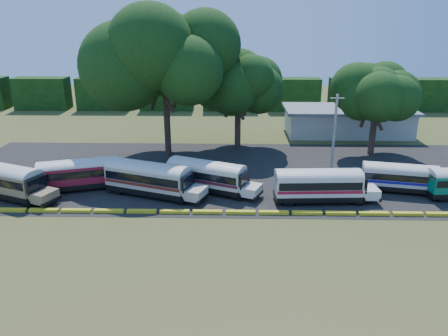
{
  "coord_description": "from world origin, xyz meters",
  "views": [
    {
      "loc": [
        0.81,
        -35.01,
        16.91
      ],
      "look_at": [
        -0.12,
        6.0,
        2.65
      ],
      "focal_mm": 35.0,
      "sensor_mm": 36.0,
      "label": 1
    }
  ],
  "objects_px": {
    "bus_beige": "(5,179)",
    "bus_cream_west": "(150,177)",
    "bus_white_red": "(320,184)",
    "tree_west": "(164,53)",
    "bus_red": "(81,172)"
  },
  "relations": [
    {
      "from": "tree_west",
      "to": "bus_red",
      "type": "bearing_deg",
      "value": -119.97
    },
    {
      "from": "bus_cream_west",
      "to": "bus_white_red",
      "type": "relative_size",
      "value": 1.05
    },
    {
      "from": "bus_beige",
      "to": "tree_west",
      "type": "relative_size",
      "value": 0.59
    },
    {
      "from": "bus_beige",
      "to": "bus_cream_west",
      "type": "xyz_separation_m",
      "value": [
        14.05,
        0.86,
        -0.01
      ]
    },
    {
      "from": "bus_cream_west",
      "to": "tree_west",
      "type": "xyz_separation_m",
      "value": [
        -0.21,
        13.88,
        10.81
      ]
    },
    {
      "from": "bus_white_red",
      "to": "tree_west",
      "type": "distance_m",
      "value": 25.06
    },
    {
      "from": "tree_west",
      "to": "bus_cream_west",
      "type": "bearing_deg",
      "value": -89.15
    },
    {
      "from": "bus_red",
      "to": "bus_white_red",
      "type": "bearing_deg",
      "value": -24.09
    },
    {
      "from": "bus_beige",
      "to": "tree_west",
      "type": "height_order",
      "value": "tree_west"
    },
    {
      "from": "bus_white_red",
      "to": "tree_west",
      "type": "xyz_separation_m",
      "value": [
        -16.74,
        15.15,
        10.88
      ]
    },
    {
      "from": "bus_red",
      "to": "bus_cream_west",
      "type": "relative_size",
      "value": 0.95
    },
    {
      "from": "bus_red",
      "to": "tree_west",
      "type": "height_order",
      "value": "tree_west"
    },
    {
      "from": "bus_beige",
      "to": "bus_cream_west",
      "type": "height_order",
      "value": "bus_cream_west"
    },
    {
      "from": "bus_beige",
      "to": "bus_cream_west",
      "type": "distance_m",
      "value": 14.08
    },
    {
      "from": "bus_red",
      "to": "bus_white_red",
      "type": "distance_m",
      "value": 24.05
    }
  ]
}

